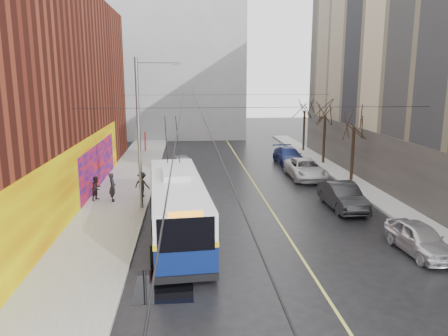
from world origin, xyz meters
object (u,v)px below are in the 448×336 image
Objects in this scene: streetlight_pole at (141,130)px; parked_car_b at (343,196)px; tree_far at (305,104)px; pedestrian_b at (97,188)px; pedestrian_c at (142,184)px; parked_car_c at (306,169)px; pedestrian_a at (112,187)px; trolleybus at (177,205)px; following_car at (182,164)px; parked_car_a at (419,238)px; parked_car_d at (288,156)px; tree_near at (355,117)px; tree_mid at (326,107)px.

streetlight_pole is 1.87× the size of parked_car_b.
tree_far is 26.05m from pedestrian_b.
parked_car_c is at bearing -132.62° from pedestrian_c.
pedestrian_a is at bearing -82.05° from pedestrian_b.
trolleybus is (2.09, -4.39, -3.31)m from streetlight_pole.
following_car is at bearing 163.95° from parked_car_c.
streetlight_pole is at bearing -147.42° from parked_car_c.
pedestrian_b is at bearing 59.15° from pedestrian_a.
streetlight_pole is 2.17× the size of parked_car_a.
streetlight_pole reaches higher than parked_car_c.
pedestrian_b is at bearing 168.38° from parked_car_b.
parked_car_c reaches higher than parked_car_a.
following_car is 2.40× the size of pedestrian_a.
parked_car_d is 2.88× the size of pedestrian_a.
parked_car_a is at bearing -65.36° from following_car.
pedestrian_b reaches higher than parked_car_c.
pedestrian_b reaches higher than parked_car_d.
trolleybus is 14.76m from following_car.
parked_car_a is at bearing -21.46° from trolleybus.
pedestrian_a is at bearing 145.18° from parked_car_a.
tree_near reaches higher than parked_car_d.
tree_near is 17.03m from trolleybus.
tree_far is at bearing 76.51° from parked_car_c.
parked_car_c is 3.04× the size of pedestrian_a.
tree_mid is 3.68× the size of pedestrian_a.
tree_near is 0.97× the size of tree_far.
tree_far reaches higher than trolleybus.
parked_car_b is at bearing -91.51° from parked_car_d.
streetlight_pole reaches higher than tree_near.
streetlight_pole is 5.45× the size of pedestrian_c.
parked_car_a is 0.79× the size of parked_car_d.
parked_car_a is 0.86× the size of parked_car_b.
trolleybus reaches higher than pedestrian_a.
parked_car_a is 2.68× the size of pedestrian_b.
pedestrian_c is (2.81, 0.56, 0.05)m from pedestrian_b.
trolleybus is (-13.05, -24.39, -3.60)m from tree_far.
pedestrian_c reaches higher than parked_car_b.
tree_far is at bearing 82.55° from parked_car_a.
pedestrian_a is (-14.13, 2.37, 0.27)m from parked_car_b.
parked_car_a is at bearing -30.62° from streetlight_pole.
tree_near is at bearing 63.72° from parked_car_b.
tree_near is at bearing 78.28° from parked_car_a.
parked_car_d is at bearing 90.76° from parked_car_c.
tree_far is 13.71m from parked_car_c.
tree_near is 1.33× the size of parked_car_b.
parked_car_c is 5.88m from parked_car_d.
streetlight_pole is at bearing -95.21° from pedestrian_b.
pedestrian_a is 1.99m from pedestrian_c.
tree_mid is 1.02× the size of tree_far.
following_car is (-9.72, 2.94, -0.03)m from parked_car_c.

